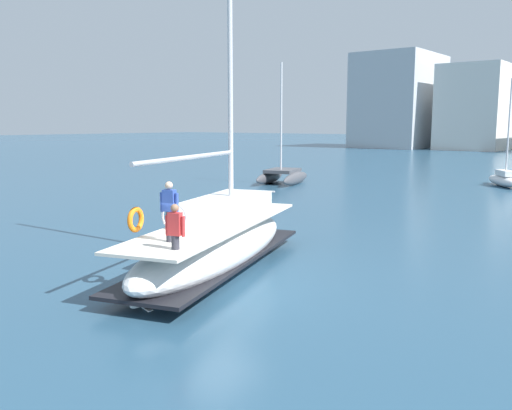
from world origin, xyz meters
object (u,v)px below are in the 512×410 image
Objects in this scene: moored_sloop_near at (283,175)px; moored_catamaran at (504,179)px; main_sailboat at (217,241)px; seagull at (137,304)px.

moored_sloop_near reaches higher than moored_catamaran.
seagull is at bearing -72.99° from main_sailboat.
moored_catamaran is 7.21× the size of seagull.
moored_catamaran is (1.18, 29.65, -0.36)m from main_sailboat.
moored_catamaran is (13.65, 8.46, -0.11)m from moored_sloop_near.
main_sailboat is 4.55m from seagull.
main_sailboat is 29.68m from moored_catamaran.
moored_catamaran is at bearing 87.71° from main_sailboat.
seagull is (1.32, -4.31, -0.62)m from main_sailboat.
moored_sloop_near is 8.39× the size of seagull.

